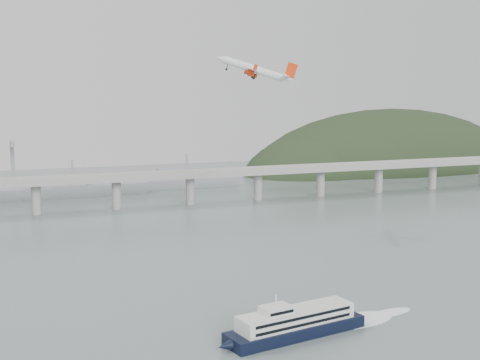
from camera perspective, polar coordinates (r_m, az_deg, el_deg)
name	(u,v)px	position (r m, az deg, el deg)	size (l,w,h in m)	color
ground	(292,291)	(249.07, 4.66, -9.84)	(900.00, 900.00, 0.00)	slate
bridge	(160,180)	(429.88, -7.17, -0.01)	(800.00, 22.00, 23.90)	#959592
headland	(401,186)	(676.60, 14.16, -0.54)	(365.00, 155.00, 156.00)	black
ferry	(296,323)	(205.28, 4.97, -12.57)	(76.84, 23.06, 14.57)	black
airliner	(256,70)	(339.03, 1.39, 9.76)	(38.76, 37.12, 16.22)	white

